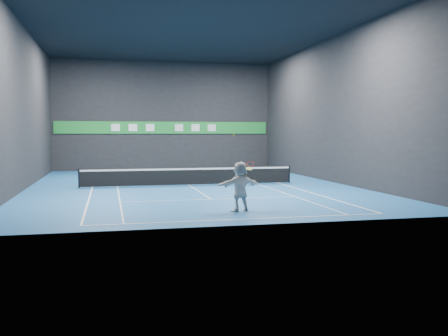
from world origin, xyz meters
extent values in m
plane|color=#1A5693|center=(0.00, 0.00, 0.00)|extent=(26.00, 26.00, 0.00)
plane|color=black|center=(0.00, 0.00, 9.00)|extent=(26.00, 26.00, 0.00)
cube|color=black|center=(0.00, 13.00, 4.50)|extent=(18.00, 0.10, 9.00)
cube|color=black|center=(0.00, -13.00, 4.50)|extent=(18.00, 0.10, 9.00)
cube|color=black|center=(-9.00, 0.00, 4.50)|extent=(0.10, 26.00, 9.00)
cube|color=black|center=(9.00, 0.00, 4.50)|extent=(0.10, 26.00, 9.00)
cube|color=white|center=(0.00, -11.89, 0.00)|extent=(10.98, 0.08, 0.01)
cube|color=white|center=(0.00, 11.89, 0.00)|extent=(10.98, 0.08, 0.01)
cube|color=white|center=(-5.49, 0.00, 0.00)|extent=(0.08, 23.78, 0.01)
cube|color=white|center=(5.49, 0.00, 0.00)|extent=(0.08, 23.78, 0.01)
cube|color=white|center=(-4.11, 0.00, 0.00)|extent=(0.06, 23.78, 0.01)
cube|color=white|center=(4.11, 0.00, 0.00)|extent=(0.06, 23.78, 0.01)
cube|color=white|center=(0.00, -6.40, 0.00)|extent=(8.23, 0.06, 0.01)
cube|color=white|center=(0.00, 6.40, 0.00)|extent=(8.23, 0.06, 0.01)
cube|color=white|center=(0.00, 0.00, 0.00)|extent=(0.06, 12.80, 0.01)
imported|color=white|center=(0.41, -10.06, 0.97)|extent=(1.89, 1.12, 1.94)
sphere|color=yellow|center=(0.22, -9.83, 2.97)|extent=(0.07, 0.07, 0.07)
cylinder|color=black|center=(-6.20, 0.00, 0.54)|extent=(0.10, 0.10, 1.07)
cylinder|color=black|center=(6.20, 0.00, 0.54)|extent=(0.10, 0.10, 1.07)
cube|color=black|center=(0.00, 0.00, 0.47)|extent=(12.40, 0.03, 0.86)
cube|color=white|center=(0.00, 0.00, 0.95)|extent=(12.40, 0.04, 0.10)
cube|color=#1E8D33|center=(0.00, 12.94, 3.50)|extent=(17.64, 0.06, 1.00)
cube|color=white|center=(-4.00, 12.88, 3.50)|extent=(0.70, 0.04, 0.60)
cube|color=white|center=(-2.60, 12.88, 3.50)|extent=(0.70, 0.04, 0.60)
cube|color=white|center=(-1.20, 12.88, 3.50)|extent=(0.70, 0.04, 0.60)
cube|color=silver|center=(1.20, 12.88, 3.50)|extent=(0.70, 0.04, 0.60)
cube|color=white|center=(2.60, 12.88, 3.50)|extent=(0.70, 0.04, 0.60)
cube|color=silver|center=(4.00, 12.88, 3.50)|extent=(0.70, 0.04, 0.60)
torus|color=#B62013|center=(0.84, -10.01, 1.84)|extent=(0.41, 0.33, 0.28)
cylinder|color=#C3DE4E|center=(0.79, -10.01, 1.66)|extent=(0.38, 0.35, 0.15)
cylinder|color=red|center=(0.68, -10.01, 1.55)|extent=(0.09, 0.14, 0.16)
cylinder|color=yellow|center=(0.67, -10.03, 1.31)|extent=(0.11, 0.17, 0.24)
camera|label=1|loc=(-4.55, -28.75, 3.04)|focal=40.00mm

